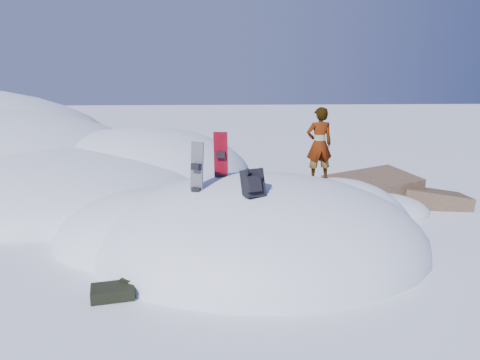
{
  "coord_description": "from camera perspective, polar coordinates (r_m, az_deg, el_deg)",
  "views": [
    {
      "loc": [
        -1.11,
        -9.31,
        3.41
      ],
      "look_at": [
        -0.4,
        0.3,
        1.37
      ],
      "focal_mm": 35.0,
      "sensor_mm": 36.0,
      "label": 1
    }
  ],
  "objects": [
    {
      "name": "ground",
      "position": [
        9.98,
        2.46,
        -8.06
      ],
      "size": [
        120.0,
        120.0,
        0.0
      ],
      "primitive_type": "plane",
      "color": "white",
      "rests_on": "ground"
    },
    {
      "name": "snow_mound",
      "position": [
        10.19,
        1.34,
        -7.63
      ],
      "size": [
        8.0,
        6.0,
        3.0
      ],
      "color": "silver",
      "rests_on": "ground"
    },
    {
      "name": "rock_outcrop",
      "position": [
        13.66,
        16.66,
        -2.96
      ],
      "size": [
        4.68,
        4.41,
        1.68
      ],
      "color": "brown",
      "rests_on": "ground"
    },
    {
      "name": "snowboard_red",
      "position": [
        9.8,
        -2.31,
        1.45
      ],
      "size": [
        0.32,
        0.24,
        1.57
      ],
      "rotation": [
        0.0,
        0.0,
        -0.28
      ],
      "color": "red",
      "rests_on": "snow_mound"
    },
    {
      "name": "snowboard_dark",
      "position": [
        8.97,
        -5.32,
        -0.14
      ],
      "size": [
        0.31,
        0.31,
        1.54
      ],
      "rotation": [
        0.0,
        0.0,
        -0.67
      ],
      "color": "black",
      "rests_on": "snow_mound"
    },
    {
      "name": "backpack",
      "position": [
        8.45,
        1.59,
        -0.4
      ],
      "size": [
        0.48,
        0.54,
        0.61
      ],
      "rotation": [
        0.0,
        0.0,
        0.4
      ],
      "color": "black",
      "rests_on": "snow_mound"
    },
    {
      "name": "gear_pile",
      "position": [
        7.99,
        -14.87,
        -12.82
      ],
      "size": [
        0.9,
        0.69,
        0.24
      ],
      "rotation": [
        0.0,
        0.0,
        0.2
      ],
      "color": "black",
      "rests_on": "ground"
    },
    {
      "name": "person",
      "position": [
        10.68,
        9.63,
        4.33
      ],
      "size": [
        0.64,
        0.45,
        1.65
      ],
      "primitive_type": "imported",
      "rotation": [
        0.0,
        0.0,
        3.23
      ],
      "color": "slate",
      "rests_on": "snow_mound"
    }
  ]
}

